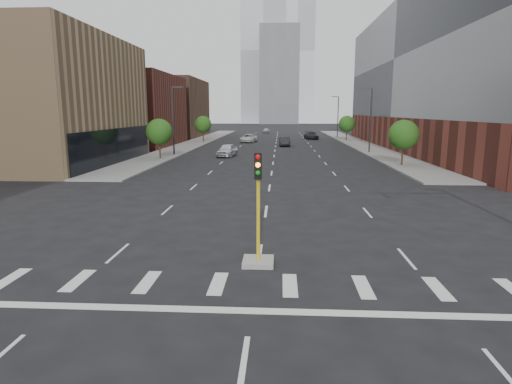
# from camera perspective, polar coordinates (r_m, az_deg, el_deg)

# --- Properties ---
(sidewalk_left_far) EXTENTS (5.00, 92.00, 0.15)m
(sidewalk_left_far) POSITION_cam_1_polar(r_m,az_deg,el_deg) (82.65, -7.84, 6.61)
(sidewalk_left_far) COLOR gray
(sidewalk_left_far) RESTS_ON ground
(sidewalk_right_far) EXTENTS (5.00, 92.00, 0.15)m
(sidewalk_right_far) POSITION_cam_1_polar(r_m,az_deg,el_deg) (82.36, 13.25, 6.41)
(sidewalk_right_far) COLOR gray
(sidewalk_right_far) RESTS_ON ground
(building_left_mid) EXTENTS (20.00, 24.00, 14.00)m
(building_left_mid) POSITION_cam_1_polar(r_m,az_deg,el_deg) (54.81, -28.39, 10.63)
(building_left_mid) COLOR tan
(building_left_mid) RESTS_ON ground
(building_left_far_a) EXTENTS (20.00, 22.00, 12.00)m
(building_left_far_a) POSITION_cam_1_polar(r_m,az_deg,el_deg) (78.22, -18.27, 10.29)
(building_left_far_a) COLOR brown
(building_left_far_a) RESTS_ON ground
(building_left_far_b) EXTENTS (20.00, 24.00, 13.00)m
(building_left_far_b) POSITION_cam_1_polar(r_m,az_deg,el_deg) (102.89, -12.96, 10.81)
(building_left_far_b) COLOR brown
(building_left_far_b) RESTS_ON ground
(building_right_main) EXTENTS (24.00, 70.00, 22.00)m
(building_right_main) POSITION_cam_1_polar(r_m,az_deg,el_deg) (72.98, 27.21, 13.60)
(building_right_main) COLOR brown
(building_right_main) RESTS_ON ground
(tower_left) EXTENTS (22.00, 22.00, 70.00)m
(tower_left) POSITION_cam_1_polar(r_m,az_deg,el_deg) (228.94, 1.07, 18.05)
(tower_left) COLOR #B2B7BC
(tower_left) RESTS_ON ground
(tower_right) EXTENTS (20.00, 20.00, 80.00)m
(tower_right) POSITION_cam_1_polar(r_m,az_deg,el_deg) (269.24, 5.45, 17.98)
(tower_right) COLOR #B2B7BC
(tower_right) RESTS_ON ground
(tower_mid) EXTENTS (18.00, 18.00, 44.00)m
(tower_mid) POSITION_cam_1_polar(r_m,az_deg,el_deg) (207.54, 3.13, 15.18)
(tower_mid) COLOR slate
(tower_mid) RESTS_ON ground
(median_traffic_signal) EXTENTS (1.20, 1.20, 4.40)m
(median_traffic_signal) POSITION_cam_1_polar(r_m,az_deg,el_deg) (16.65, 0.29, -6.49)
(median_traffic_signal) COLOR #999993
(median_traffic_signal) RESTS_ON ground
(streetlight_right_a) EXTENTS (1.60, 0.22, 9.07)m
(streetlight_right_a) POSITION_cam_1_polar(r_m,az_deg,el_deg) (63.19, 14.96, 9.58)
(streetlight_right_a) COLOR #2D2D30
(streetlight_right_a) RESTS_ON ground
(streetlight_right_b) EXTENTS (1.60, 0.22, 9.07)m
(streetlight_right_b) POSITION_cam_1_polar(r_m,az_deg,el_deg) (97.73, 10.82, 10.04)
(streetlight_right_b) COLOR #2D2D30
(streetlight_right_b) RESTS_ON ground
(streetlight_left) EXTENTS (1.60, 0.22, 9.07)m
(streetlight_left) POSITION_cam_1_polar(r_m,az_deg,el_deg) (58.67, -10.94, 9.69)
(streetlight_left) COLOR #2D2D30
(streetlight_left) RESTS_ON ground
(tree_left_near) EXTENTS (3.20, 3.20, 4.85)m
(tree_left_near) POSITION_cam_1_polar(r_m,az_deg,el_deg) (54.05, -12.78, 7.82)
(tree_left_near) COLOR #382619
(tree_left_near) RESTS_ON ground
(tree_left_far) EXTENTS (3.20, 3.20, 4.85)m
(tree_left_far) POSITION_cam_1_polar(r_m,az_deg,el_deg) (83.28, -7.08, 8.94)
(tree_left_far) COLOR #382619
(tree_left_far) RESTS_ON ground
(tree_right_near) EXTENTS (3.20, 3.20, 4.85)m
(tree_right_near) POSITION_cam_1_polar(r_m,az_deg,el_deg) (48.80, 19.08, 7.22)
(tree_right_near) COLOR #382619
(tree_right_near) RESTS_ON ground
(tree_right_far) EXTENTS (3.20, 3.20, 4.85)m
(tree_right_far) POSITION_cam_1_polar(r_m,az_deg,el_deg) (87.94, 12.02, 8.88)
(tree_right_far) COLOR #382619
(tree_right_far) RESTS_ON ground
(car_near_left) EXTENTS (2.66, 5.12, 1.66)m
(car_near_left) POSITION_cam_1_polar(r_m,az_deg,el_deg) (56.55, -3.87, 5.58)
(car_near_left) COLOR silver
(car_near_left) RESTS_ON ground
(car_mid_right) EXTENTS (1.98, 4.95, 1.60)m
(car_mid_right) POSITION_cam_1_polar(r_m,az_deg,el_deg) (73.75, 3.80, 6.76)
(car_mid_right) COLOR #232228
(car_mid_right) RESTS_ON ground
(car_far_left) EXTENTS (3.31, 5.91, 1.56)m
(car_far_left) POSITION_cam_1_polar(r_m,az_deg,el_deg) (82.57, -0.97, 7.19)
(car_far_left) COLOR silver
(car_far_left) RESTS_ON ground
(car_deep_right) EXTENTS (3.09, 6.01, 1.67)m
(car_deep_right) POSITION_cam_1_polar(r_m,az_deg,el_deg) (91.97, 7.35, 7.50)
(car_deep_right) COLOR black
(car_deep_right) RESTS_ON ground
(car_distant) EXTENTS (1.96, 4.07, 1.34)m
(car_distant) POSITION_cam_1_polar(r_m,az_deg,el_deg) (117.80, 1.35, 8.20)
(car_distant) COLOR silver
(car_distant) RESTS_ON ground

